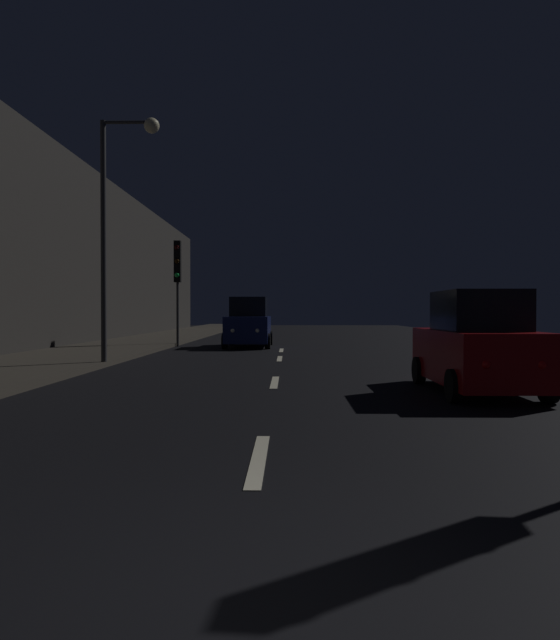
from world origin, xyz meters
name	(u,v)px	position (x,y,z in m)	size (l,w,h in m)	color
ground	(283,345)	(0.00, 24.50, -0.01)	(26.62, 84.00, 0.02)	black
sidewalk_left	(136,343)	(-7.11, 24.50, 0.07)	(4.40, 84.00, 0.15)	#38332B
building_facade_left	(52,247)	(-9.71, 21.00, 4.33)	(0.80, 63.00, 8.66)	#2D2B28
lane_centerline	(277,370)	(0.00, 12.36, 0.01)	(0.16, 19.68, 0.01)	beige
traffic_light_far_left	(177,270)	(-4.81, 23.14, 3.53)	(0.32, 0.46, 4.86)	#38383A
streetlamp_overhead	(119,202)	(-4.55, 13.28, 4.74)	(1.70, 0.44, 7.14)	#2D2D30
car_approaching_headlights	(249,324)	(-1.52, 23.00, 1.03)	(2.07, 4.49, 2.26)	#141E51
car_parked_right_near	(476,346)	(4.01, 8.21, 0.91)	(1.83, 3.96, 2.00)	maroon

